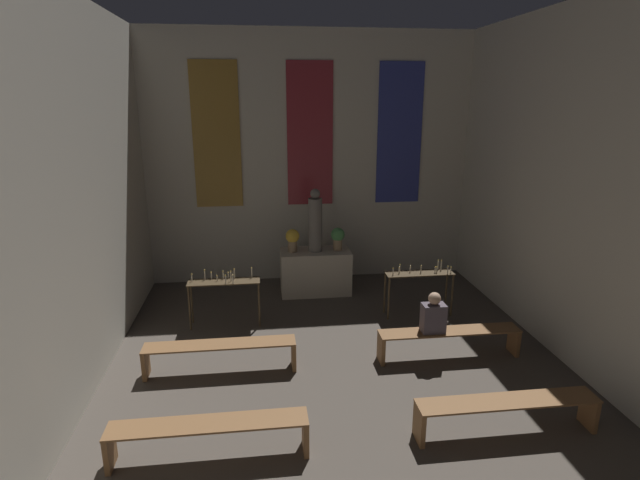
{
  "coord_description": "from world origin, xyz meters",
  "views": [
    {
      "loc": [
        -1.14,
        0.8,
        4.01
      ],
      "look_at": [
        0.0,
        9.93,
        1.39
      ],
      "focal_mm": 28.0,
      "sensor_mm": 36.0,
      "label": 1
    }
  ],
  "objects_px": {
    "candle_rack_right": "(419,279)",
    "pew_third_right": "(507,409)",
    "altar": "(315,272)",
    "candle_rack_left": "(224,288)",
    "pew_back_right": "(449,337)",
    "statue": "(315,223)",
    "pew_third_left": "(209,432)",
    "person_seated": "(433,315)",
    "flower_vase_right": "(338,237)",
    "pew_back_left": "(220,351)",
    "flower_vase_left": "(293,239)"
  },
  "relations": [
    {
      "from": "pew_back_left",
      "to": "flower_vase_left",
      "type": "bearing_deg",
      "value": 66.65
    },
    {
      "from": "statue",
      "to": "candle_rack_right",
      "type": "xyz_separation_m",
      "value": [
        1.82,
        -1.38,
        -0.82
      ]
    },
    {
      "from": "flower_vase_left",
      "to": "pew_third_right",
      "type": "bearing_deg",
      "value": -65.44
    },
    {
      "from": "candle_rack_left",
      "to": "altar",
      "type": "bearing_deg",
      "value": 37.23
    },
    {
      "from": "altar",
      "to": "person_seated",
      "type": "xyz_separation_m",
      "value": [
        1.51,
        -3.05,
        0.29
      ]
    },
    {
      "from": "altar",
      "to": "statue",
      "type": "relative_size",
      "value": 1.11
    },
    {
      "from": "candle_rack_right",
      "to": "candle_rack_left",
      "type": "bearing_deg",
      "value": 179.96
    },
    {
      "from": "altar",
      "to": "pew_back_left",
      "type": "height_order",
      "value": "altar"
    },
    {
      "from": "candle_rack_right",
      "to": "person_seated",
      "type": "height_order",
      "value": "person_seated"
    },
    {
      "from": "pew_back_left",
      "to": "pew_back_right",
      "type": "distance_m",
      "value": 3.58
    },
    {
      "from": "statue",
      "to": "pew_third_right",
      "type": "xyz_separation_m",
      "value": [
        1.79,
        -4.96,
        -1.19
      ]
    },
    {
      "from": "flower_vase_left",
      "to": "flower_vase_right",
      "type": "relative_size",
      "value": 1.0
    },
    {
      "from": "altar",
      "to": "candle_rack_right",
      "type": "xyz_separation_m",
      "value": [
        1.82,
        -1.38,
        0.25
      ]
    },
    {
      "from": "person_seated",
      "to": "pew_back_right",
      "type": "bearing_deg",
      "value": 0.0
    },
    {
      "from": "pew_third_right",
      "to": "altar",
      "type": "bearing_deg",
      "value": 109.86
    },
    {
      "from": "flower_vase_right",
      "to": "candle_rack_right",
      "type": "height_order",
      "value": "flower_vase_right"
    },
    {
      "from": "statue",
      "to": "candle_rack_right",
      "type": "bearing_deg",
      "value": -37.19
    },
    {
      "from": "flower_vase_right",
      "to": "candle_rack_right",
      "type": "xyz_separation_m",
      "value": [
        1.34,
        -1.38,
        -0.49
      ]
    },
    {
      "from": "candle_rack_right",
      "to": "person_seated",
      "type": "relative_size",
      "value": 1.96
    },
    {
      "from": "flower_vase_left",
      "to": "pew_back_left",
      "type": "distance_m",
      "value": 3.43
    },
    {
      "from": "person_seated",
      "to": "candle_rack_right",
      "type": "bearing_deg",
      "value": 79.36
    },
    {
      "from": "pew_third_left",
      "to": "pew_third_right",
      "type": "distance_m",
      "value": 3.58
    },
    {
      "from": "flower_vase_left",
      "to": "candle_rack_left",
      "type": "xyz_separation_m",
      "value": [
        -1.34,
        -1.38,
        -0.49
      ]
    },
    {
      "from": "pew_third_left",
      "to": "person_seated",
      "type": "relative_size",
      "value": 3.46
    },
    {
      "from": "candle_rack_right",
      "to": "pew_third_right",
      "type": "relative_size",
      "value": 0.57
    },
    {
      "from": "flower_vase_left",
      "to": "candle_rack_left",
      "type": "distance_m",
      "value": 1.98
    },
    {
      "from": "candle_rack_right",
      "to": "pew_third_left",
      "type": "bearing_deg",
      "value": -135.27
    },
    {
      "from": "altar",
      "to": "flower_vase_right",
      "type": "distance_m",
      "value": 0.88
    },
    {
      "from": "candle_rack_left",
      "to": "flower_vase_right",
      "type": "bearing_deg",
      "value": 31.06
    },
    {
      "from": "pew_back_right",
      "to": "statue",
      "type": "bearing_deg",
      "value": 120.43
    },
    {
      "from": "flower_vase_right",
      "to": "candle_rack_left",
      "type": "xyz_separation_m",
      "value": [
        -2.29,
        -1.38,
        -0.49
      ]
    },
    {
      "from": "person_seated",
      "to": "candle_rack_left",
      "type": "bearing_deg",
      "value": 153.3
    },
    {
      "from": "candle_rack_left",
      "to": "candle_rack_right",
      "type": "height_order",
      "value": "same"
    },
    {
      "from": "flower_vase_left",
      "to": "candle_rack_right",
      "type": "height_order",
      "value": "flower_vase_left"
    },
    {
      "from": "altar",
      "to": "pew_third_right",
      "type": "relative_size",
      "value": 0.65
    },
    {
      "from": "statue",
      "to": "person_seated",
      "type": "distance_m",
      "value": 3.49
    },
    {
      "from": "candle_rack_left",
      "to": "person_seated",
      "type": "height_order",
      "value": "person_seated"
    },
    {
      "from": "flower_vase_right",
      "to": "pew_third_left",
      "type": "bearing_deg",
      "value": -114.56
    },
    {
      "from": "pew_third_right",
      "to": "candle_rack_left",
      "type": "bearing_deg",
      "value": 135.2
    },
    {
      "from": "candle_rack_left",
      "to": "candle_rack_right",
      "type": "xyz_separation_m",
      "value": [
        3.63,
        -0.0,
        -0.0
      ]
    },
    {
      "from": "pew_third_right",
      "to": "pew_back_right",
      "type": "bearing_deg",
      "value": 90.0
    },
    {
      "from": "flower_vase_right",
      "to": "pew_back_right",
      "type": "relative_size",
      "value": 0.21
    },
    {
      "from": "pew_third_right",
      "to": "person_seated",
      "type": "bearing_deg",
      "value": 98.46
    },
    {
      "from": "altar",
      "to": "pew_third_left",
      "type": "distance_m",
      "value": 5.27
    },
    {
      "from": "flower_vase_left",
      "to": "pew_back_left",
      "type": "bearing_deg",
      "value": -113.35
    },
    {
      "from": "pew_third_left",
      "to": "pew_third_right",
      "type": "xyz_separation_m",
      "value": [
        3.58,
        0.0,
        0.0
      ]
    },
    {
      "from": "pew_third_right",
      "to": "person_seated",
      "type": "distance_m",
      "value": 1.97
    },
    {
      "from": "candle_rack_right",
      "to": "pew_third_left",
      "type": "height_order",
      "value": "candle_rack_right"
    },
    {
      "from": "candle_rack_right",
      "to": "pew_third_left",
      "type": "xyz_separation_m",
      "value": [
        -3.61,
        -3.58,
        -0.37
      ]
    },
    {
      "from": "flower_vase_left",
      "to": "person_seated",
      "type": "bearing_deg",
      "value": -56.97
    }
  ]
}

